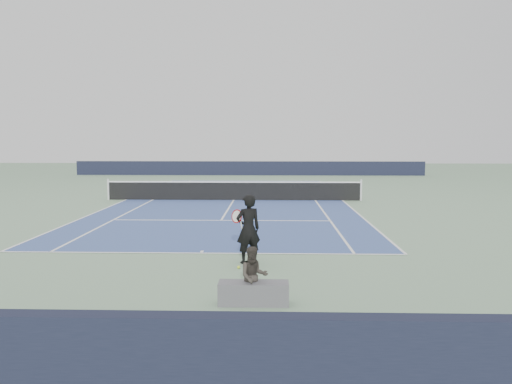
{
  "coord_description": "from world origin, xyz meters",
  "views": [
    {
      "loc": [
        1.87,
        -24.99,
        3.05
      ],
      "look_at": [
        1.32,
        -6.43,
        1.1
      ],
      "focal_mm": 35.0,
      "sensor_mm": 36.0,
      "label": 1
    }
  ],
  "objects_px": {
    "tennis_player": "(248,229)",
    "tennis_ball": "(239,267)",
    "tennis_net": "(234,190)",
    "spectator_bench": "(254,284)"
  },
  "relations": [
    {
      "from": "tennis_ball",
      "to": "spectator_bench",
      "type": "height_order",
      "value": "spectator_bench"
    },
    {
      "from": "tennis_player",
      "to": "spectator_bench",
      "type": "bearing_deg",
      "value": -85.57
    },
    {
      "from": "spectator_bench",
      "to": "tennis_ball",
      "type": "bearing_deg",
      "value": 99.88
    },
    {
      "from": "tennis_net",
      "to": "tennis_player",
      "type": "xyz_separation_m",
      "value": [
        1.32,
        -12.86,
        0.35
      ]
    },
    {
      "from": "tennis_net",
      "to": "tennis_player",
      "type": "bearing_deg",
      "value": -84.15
    },
    {
      "from": "tennis_net",
      "to": "spectator_bench",
      "type": "distance_m",
      "value": 16.05
    },
    {
      "from": "tennis_player",
      "to": "tennis_ball",
      "type": "distance_m",
      "value": 1.01
    },
    {
      "from": "tennis_player",
      "to": "spectator_bench",
      "type": "distance_m",
      "value": 3.16
    },
    {
      "from": "spectator_bench",
      "to": "tennis_player",
      "type": "bearing_deg",
      "value": 94.43
    },
    {
      "from": "tennis_net",
      "to": "spectator_bench",
      "type": "xyz_separation_m",
      "value": [
        1.56,
        -15.97,
        -0.13
      ]
    }
  ]
}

